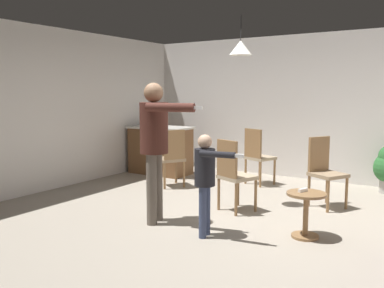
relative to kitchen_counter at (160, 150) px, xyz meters
The scene contains 13 objects.
ground 3.23m from the kitchen_counter, 40.02° to the right, with size 7.68×7.68×0.00m, color #9E9384.
wall_back 2.84m from the kitchen_counter, 25.01° to the left, with size 6.40×0.10×2.70m, color silver.
wall_left 2.36m from the kitchen_counter, 110.03° to the right, with size 0.10×6.40×2.70m, color silver.
kitchen_counter is the anchor object (origin of this frame).
side_table_by_couch 4.18m from the kitchen_counter, 29.73° to the right, with size 0.44×0.44×0.52m.
person_adult 3.23m from the kitchen_counter, 53.82° to the right, with size 0.89×0.49×1.75m.
person_child 3.77m from the kitchen_counter, 44.96° to the right, with size 0.63×0.34×1.17m.
dining_chair_by_counter 2.06m from the kitchen_counter, ahead, with size 0.54×0.54×1.00m.
dining_chair_near_wall 2.94m from the kitchen_counter, 33.02° to the right, with size 0.54×0.54×1.00m.
dining_chair_centre_back 3.50m from the kitchen_counter, 10.87° to the right, with size 0.57×0.57×1.00m.
dining_chair_spare 1.23m from the kitchen_counter, 43.40° to the right, with size 0.58×0.58×1.00m.
spare_remote_on_table 4.13m from the kitchen_counter, 29.79° to the right, with size 0.04×0.13×0.04m, color white.
ceiling_light_pendant 3.22m from the kitchen_counter, 27.82° to the right, with size 0.32×0.32×0.55m.
Camera 1 is at (2.57, -4.53, 1.65)m, focal length 38.93 mm.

